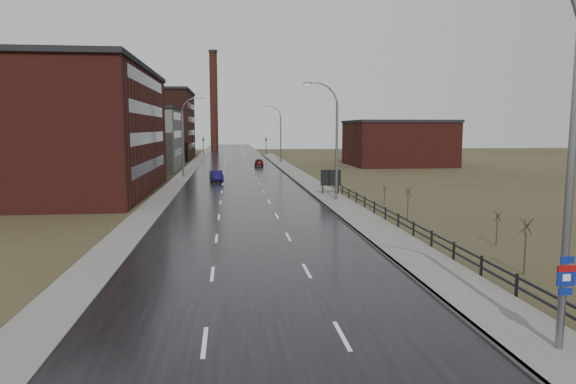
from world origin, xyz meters
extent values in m
cube|color=black|center=(0.00, 60.00, 0.03)|extent=(14.00, 300.00, 0.06)
cube|color=#595651|center=(8.60, 35.00, 0.09)|extent=(3.20, 180.00, 0.18)
cube|color=slate|center=(7.08, 35.00, 0.09)|extent=(0.16, 180.00, 0.18)
cube|color=#595651|center=(-8.20, 60.00, 0.06)|extent=(2.40, 260.00, 0.12)
cube|color=#471914|center=(-21.00, 45.00, 6.50)|extent=(22.00, 28.00, 13.00)
cube|color=black|center=(-21.00, 45.00, 13.25)|extent=(22.44, 28.56, 0.50)
cube|color=black|center=(-10.02, 45.00, 3.00)|extent=(0.06, 22.40, 1.20)
cube|color=black|center=(-10.02, 45.00, 6.00)|extent=(0.06, 22.40, 1.20)
cube|color=black|center=(-10.02, 45.00, 9.00)|extent=(0.06, 22.40, 1.20)
cube|color=black|center=(-10.02, 45.00, 12.00)|extent=(0.06, 22.40, 1.20)
cube|color=slate|center=(-18.00, 78.00, 5.00)|extent=(16.00, 20.00, 10.00)
cube|color=black|center=(-18.00, 78.00, 10.25)|extent=(16.32, 20.40, 0.50)
cube|color=black|center=(-10.02, 78.00, 3.00)|extent=(0.06, 16.00, 1.20)
cube|color=black|center=(-10.02, 78.00, 6.00)|extent=(0.06, 16.00, 1.20)
cube|color=black|center=(-10.02, 78.00, 9.00)|extent=(0.06, 16.00, 1.20)
cube|color=#331611|center=(-23.00, 108.00, 7.50)|extent=(26.00, 24.00, 15.00)
cube|color=black|center=(-23.00, 108.00, 15.25)|extent=(26.52, 24.48, 0.50)
cube|color=black|center=(-10.02, 108.00, 3.00)|extent=(0.06, 19.20, 1.20)
cube|color=black|center=(-10.02, 108.00, 6.00)|extent=(0.06, 19.20, 1.20)
cube|color=black|center=(-10.02, 108.00, 9.00)|extent=(0.06, 19.20, 1.20)
cube|color=black|center=(-10.02, 108.00, 12.00)|extent=(0.06, 19.20, 1.20)
cube|color=#471914|center=(30.30, 82.00, 4.00)|extent=(18.00, 16.00, 8.00)
cube|color=black|center=(30.30, 82.00, 8.25)|extent=(18.36, 16.32, 0.50)
cylinder|color=#331611|center=(-6.00, 150.00, 15.00)|extent=(2.40, 2.40, 30.00)
cylinder|color=black|center=(-6.00, 150.00, 30.30)|extent=(2.70, 2.70, 0.80)
cylinder|color=slate|center=(8.80, 2.00, 5.00)|extent=(0.24, 0.24, 10.00)
cylinder|color=slate|center=(8.61, 2.00, 10.46)|extent=(0.57, 0.14, 1.12)
cube|color=navy|center=(8.80, 1.88, 3.05)|extent=(0.45, 0.04, 0.22)
cube|color=navy|center=(8.80, 1.88, 2.55)|extent=(0.60, 0.04, 0.65)
cube|color=maroon|center=(8.80, 1.87, 2.78)|extent=(0.60, 0.04, 0.20)
cube|color=navy|center=(8.80, 1.88, 2.05)|extent=(0.45, 0.04, 0.22)
cube|color=silver|center=(8.80, 1.86, 2.50)|extent=(0.26, 0.02, 0.22)
cylinder|color=slate|center=(8.80, 36.00, 4.75)|extent=(0.24, 0.24, 9.50)
cylinder|color=slate|center=(8.63, 36.00, 9.90)|extent=(0.51, 0.14, 0.98)
cylinder|color=slate|center=(8.16, 36.00, 10.62)|extent=(0.81, 0.14, 0.81)
cylinder|color=slate|center=(7.44, 36.00, 11.09)|extent=(0.98, 0.14, 0.51)
cylinder|color=slate|center=(6.60, 36.00, 11.26)|extent=(1.01, 0.14, 0.14)
cube|color=slate|center=(5.91, 36.00, 11.21)|extent=(0.70, 0.28, 0.18)
cube|color=silver|center=(5.91, 36.00, 11.11)|extent=(0.50, 0.20, 0.04)
cylinder|color=slate|center=(-8.00, 62.00, 4.75)|extent=(0.24, 0.24, 9.50)
cylinder|color=slate|center=(-7.83, 62.00, 9.90)|extent=(0.51, 0.14, 0.98)
cylinder|color=slate|center=(-7.36, 62.00, 10.62)|extent=(0.81, 0.14, 0.81)
cylinder|color=slate|center=(-6.64, 62.00, 11.09)|extent=(0.98, 0.14, 0.51)
cylinder|color=slate|center=(-5.80, 62.00, 11.26)|extent=(1.01, 0.14, 0.14)
cube|color=slate|center=(-5.11, 62.00, 11.21)|extent=(0.70, 0.28, 0.18)
cube|color=silver|center=(-5.11, 62.00, 11.11)|extent=(0.50, 0.20, 0.04)
cylinder|color=slate|center=(8.80, 90.00, 4.75)|extent=(0.24, 0.24, 9.50)
cylinder|color=slate|center=(8.63, 90.00, 9.90)|extent=(0.51, 0.14, 0.98)
cylinder|color=slate|center=(8.16, 90.00, 10.62)|extent=(0.81, 0.14, 0.81)
cylinder|color=slate|center=(7.44, 90.00, 11.09)|extent=(0.98, 0.14, 0.51)
cylinder|color=slate|center=(6.60, 90.00, 11.26)|extent=(1.01, 0.14, 0.14)
cube|color=slate|center=(5.91, 90.00, 11.21)|extent=(0.70, 0.28, 0.18)
cube|color=silver|center=(5.91, 90.00, 11.11)|extent=(0.50, 0.20, 0.04)
cube|color=black|center=(10.30, 4.00, 0.55)|extent=(0.10, 0.10, 1.10)
cube|color=black|center=(10.30, 7.00, 0.55)|extent=(0.10, 0.10, 1.10)
cube|color=black|center=(10.30, 10.00, 0.55)|extent=(0.10, 0.10, 1.10)
cube|color=black|center=(10.30, 13.00, 0.55)|extent=(0.10, 0.10, 1.10)
cube|color=black|center=(10.30, 16.00, 0.55)|extent=(0.10, 0.10, 1.10)
cube|color=black|center=(10.30, 19.00, 0.55)|extent=(0.10, 0.10, 1.10)
cube|color=black|center=(10.30, 22.00, 0.55)|extent=(0.10, 0.10, 1.10)
cube|color=black|center=(10.30, 25.00, 0.55)|extent=(0.10, 0.10, 1.10)
cube|color=black|center=(10.30, 28.00, 0.55)|extent=(0.10, 0.10, 1.10)
cube|color=black|center=(10.30, 31.00, 0.55)|extent=(0.10, 0.10, 1.10)
cube|color=black|center=(10.30, 34.00, 0.55)|extent=(0.10, 0.10, 1.10)
cube|color=black|center=(10.30, 37.00, 0.55)|extent=(0.10, 0.10, 1.10)
cube|color=black|center=(10.30, 40.00, 0.55)|extent=(0.10, 0.10, 1.10)
cube|color=black|center=(10.30, 43.00, 0.55)|extent=(0.10, 0.10, 1.10)
cube|color=black|center=(10.30, 18.50, 0.95)|extent=(0.08, 53.00, 0.10)
cube|color=black|center=(10.30, 18.50, 0.55)|extent=(0.08, 53.00, 0.10)
cylinder|color=#382D23|center=(12.67, 10.36, 1.03)|extent=(0.08, 0.08, 2.07)
cylinder|color=#382D23|center=(12.72, 10.36, 2.38)|extent=(0.04, 0.69, 0.81)
cylinder|color=#382D23|center=(12.69, 10.41, 2.38)|extent=(0.66, 0.26, 0.82)
cylinder|color=#382D23|center=(12.63, 10.39, 2.38)|extent=(0.39, 0.59, 0.83)
cylinder|color=#382D23|center=(12.63, 10.33, 2.38)|extent=(0.39, 0.59, 0.83)
cylinder|color=#382D23|center=(12.69, 10.31, 2.38)|extent=(0.66, 0.26, 0.82)
cylinder|color=#382D23|center=(14.57, 16.45, 0.77)|extent=(0.08, 0.08, 1.54)
cylinder|color=#382D23|center=(14.62, 16.45, 1.77)|extent=(0.04, 0.52, 0.61)
cylinder|color=#382D23|center=(14.58, 16.50, 1.77)|extent=(0.50, 0.20, 0.62)
cylinder|color=#382D23|center=(14.53, 16.48, 1.77)|extent=(0.30, 0.44, 0.63)
cylinder|color=#382D23|center=(14.53, 16.42, 1.77)|extent=(0.30, 0.44, 0.63)
cylinder|color=#382D23|center=(14.58, 16.40, 1.77)|extent=(0.50, 0.20, 0.62)
cylinder|color=#382D23|center=(12.27, 25.61, 0.93)|extent=(0.08, 0.08, 1.87)
cylinder|color=#382D23|center=(12.32, 25.61, 2.15)|extent=(0.04, 0.63, 0.74)
cylinder|color=#382D23|center=(12.28, 25.66, 2.15)|extent=(0.60, 0.24, 0.75)
cylinder|color=#382D23|center=(12.23, 25.64, 2.15)|extent=(0.36, 0.53, 0.75)
cylinder|color=#382D23|center=(12.23, 25.59, 2.15)|extent=(0.36, 0.53, 0.75)
cylinder|color=#382D23|center=(12.28, 25.57, 2.15)|extent=(0.60, 0.24, 0.75)
cylinder|color=#382D23|center=(12.79, 33.37, 0.64)|extent=(0.08, 0.08, 1.27)
cylinder|color=#382D23|center=(12.84, 33.37, 1.46)|extent=(0.04, 0.44, 0.51)
cylinder|color=#382D23|center=(12.80, 33.42, 1.46)|extent=(0.42, 0.17, 0.52)
cylinder|color=#382D23|center=(12.75, 33.40, 1.46)|extent=(0.26, 0.37, 0.52)
cylinder|color=#382D23|center=(12.75, 33.34, 1.46)|extent=(0.26, 0.37, 0.52)
cylinder|color=#382D23|center=(12.80, 33.33, 1.46)|extent=(0.42, 0.17, 0.52)
cube|color=black|center=(8.28, 40.28, 0.90)|extent=(0.10, 0.10, 1.80)
cube|color=black|center=(9.92, 40.28, 0.90)|extent=(0.10, 0.10, 1.80)
cube|color=silver|center=(9.10, 40.23, 1.89)|extent=(2.05, 0.08, 1.57)
cube|color=black|center=(9.10, 40.18, 1.89)|extent=(2.15, 0.04, 1.67)
cylinder|color=black|center=(-8.00, 120.00, 2.60)|extent=(0.16, 0.16, 5.20)
imported|color=black|center=(-8.00, 120.00, 4.75)|extent=(0.58, 2.73, 1.10)
sphere|color=#FF190C|center=(-8.00, 119.85, 5.05)|extent=(0.18, 0.18, 0.18)
cylinder|color=black|center=(8.00, 120.00, 2.60)|extent=(0.16, 0.16, 5.20)
imported|color=black|center=(8.00, 120.00, 4.75)|extent=(0.58, 2.73, 1.10)
sphere|color=#FF190C|center=(8.00, 119.85, 5.05)|extent=(0.18, 0.18, 0.18)
imported|color=#0F0C3D|center=(-3.15, 55.55, 0.71)|extent=(2.01, 4.48, 1.43)
imported|color=#480C0D|center=(4.01, 82.32, 0.71)|extent=(1.94, 4.29, 1.43)
camera|label=1|loc=(-1.40, -12.30, 7.04)|focal=32.00mm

